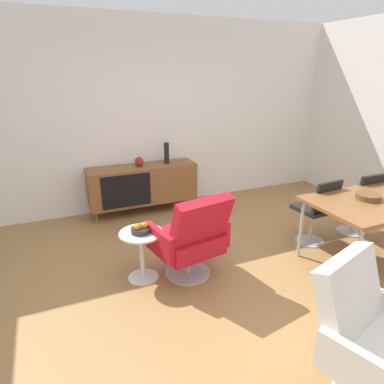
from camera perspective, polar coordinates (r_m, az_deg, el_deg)
ground_plane at (r=3.49m, az=5.63°, el=-16.32°), size 8.32×8.32×0.00m
wall_back at (r=5.28m, az=-7.79°, el=12.47°), size 6.80×0.12×2.80m
sideboard at (r=5.16m, az=-8.24°, el=1.33°), size 1.60×0.45×0.72m
vase_cobalt at (r=5.15m, az=-4.28°, el=6.51°), size 0.08×0.08×0.31m
vase_sculptural_dark at (r=5.06m, az=-8.84°, el=5.05°), size 0.13×0.13×0.14m
dining_table at (r=4.22m, az=29.18°, el=-1.55°), size 1.60×0.90×0.74m
wooden_bowl_on_table at (r=4.11m, az=27.44°, el=-0.68°), size 0.26×0.26×0.06m
dining_chair_back_right at (r=4.88m, az=26.25°, el=-1.30°), size 0.40×0.43×0.86m
dining_chair_back_left at (r=4.39m, az=20.25°, el=-2.65°), size 0.43×0.45×0.86m
lounge_chair_red at (r=3.46m, az=-0.12°, el=-7.41°), size 0.80×0.75×0.95m
armchair_black_shell at (r=2.59m, az=27.81°, el=-20.50°), size 0.84×0.81×0.95m
side_table_round at (r=3.55m, az=-8.39°, el=-9.57°), size 0.44×0.44×0.52m
fruit_bowl at (r=3.44m, az=-8.57°, el=-6.17°), size 0.20×0.20×0.11m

